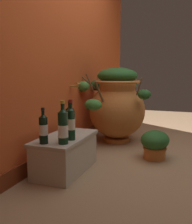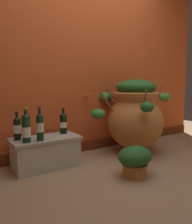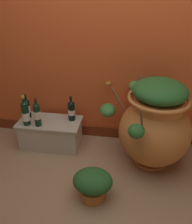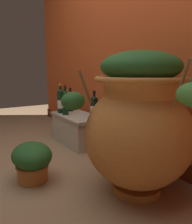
# 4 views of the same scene
# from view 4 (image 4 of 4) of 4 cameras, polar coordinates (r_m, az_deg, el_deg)

# --- Properties ---
(ground_plane) EXTENTS (7.00, 7.00, 0.00)m
(ground_plane) POSITION_cam_4_polar(r_m,az_deg,el_deg) (1.81, -19.90, -17.13)
(ground_plane) COLOR #9E7A56
(back_wall) EXTENTS (4.40, 0.33, 2.60)m
(back_wall) POSITION_cam_4_polar(r_m,az_deg,el_deg) (2.23, 11.74, 22.62)
(back_wall) COLOR #D15123
(back_wall) RESTS_ON ground_plane
(terracotta_urn) EXTENTS (1.12, 0.97, 0.95)m
(terracotta_urn) POSITION_cam_4_polar(r_m,az_deg,el_deg) (1.49, 10.98, -2.75)
(terracotta_urn) COLOR #C17033
(terracotta_urn) RESTS_ON ground_plane
(stone_ledge) EXTENTS (0.71, 0.37, 0.32)m
(stone_ledge) POSITION_cam_4_polar(r_m,az_deg,el_deg) (2.56, -4.77, -3.98)
(stone_ledge) COLOR beige
(stone_ledge) RESTS_ON ground_plane
(wine_bottle_left) EXTENTS (0.08, 0.08, 0.35)m
(wine_bottle_left) POSITION_cam_4_polar(r_m,az_deg,el_deg) (2.66, -9.02, 2.87)
(wine_bottle_left) COLOR black
(wine_bottle_left) RESTS_ON stone_ledge
(wine_bottle_middle) EXTENTS (0.08, 0.08, 0.29)m
(wine_bottle_middle) POSITION_cam_4_polar(r_m,az_deg,el_deg) (2.33, -0.45, 1.46)
(wine_bottle_middle) COLOR black
(wine_bottle_middle) RESTS_ON stone_ledge
(wine_bottle_right) EXTENTS (0.07, 0.07, 0.34)m
(wine_bottle_right) POSITION_cam_4_polar(r_m,az_deg,el_deg) (2.54, -7.87, 2.64)
(wine_bottle_right) COLOR black
(wine_bottle_right) RESTS_ON stone_ledge
(wine_bottle_back) EXTENTS (0.07, 0.07, 0.29)m
(wine_bottle_back) POSITION_cam_4_polar(r_m,az_deg,el_deg) (2.77, -6.56, 2.87)
(wine_bottle_back) COLOR black
(wine_bottle_back) RESTS_ON stone_ledge
(potted_shrub) EXTENTS (0.35, 0.29, 0.29)m
(potted_shrub) POSITION_cam_4_polar(r_m,az_deg,el_deg) (1.77, -16.07, -11.64)
(potted_shrub) COLOR #C17033
(potted_shrub) RESTS_ON ground_plane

